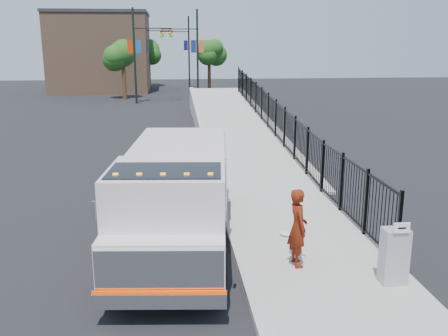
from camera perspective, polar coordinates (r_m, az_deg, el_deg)
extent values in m
plane|color=black|center=(13.50, 1.30, -8.60)|extent=(120.00, 120.00, 0.00)
cube|color=#9E998E|center=(12.09, 11.82, -11.46)|extent=(3.55, 12.00, 0.12)
cube|color=#ADAAA3|center=(11.67, 2.57, -12.03)|extent=(0.30, 12.00, 0.16)
cube|color=#9E998E|center=(29.06, 1.48, 3.87)|extent=(3.95, 24.06, 3.19)
cube|color=black|center=(25.25, 5.88, 4.29)|extent=(0.10, 28.00, 1.80)
cube|color=black|center=(13.46, -5.30, -6.10)|extent=(1.72, 7.17, 0.23)
cube|color=silver|center=(10.86, -6.45, -5.35)|extent=(2.66, 2.52, 2.09)
cube|color=silver|center=(9.85, -7.14, -10.76)|extent=(2.51, 0.96, 1.04)
cube|color=silver|center=(9.51, -7.40, -11.74)|extent=(2.40, 0.31, 0.89)
cube|color=silver|center=(9.67, -7.36, -14.74)|extent=(2.51, 0.43, 0.29)
cube|color=#FE3F00|center=(9.60, -7.39, -13.92)|extent=(2.50, 0.29, 0.06)
cube|color=black|center=(10.41, -6.69, -2.58)|extent=(2.42, 1.57, 0.89)
cube|color=silver|center=(14.44, -4.96, -0.33)|extent=(2.91, 4.61, 1.78)
cube|color=silver|center=(9.96, -14.66, -4.70)|extent=(0.07, 0.07, 0.37)
cube|color=silver|center=(9.66, 0.60, -4.82)|extent=(0.07, 0.07, 0.37)
cube|color=orange|center=(10.09, -12.29, -0.77)|extent=(0.11, 0.09, 0.06)
cube|color=orange|center=(10.01, -9.66, -0.77)|extent=(0.11, 0.09, 0.06)
cube|color=orange|center=(9.94, -6.98, -0.77)|extent=(0.11, 0.09, 0.06)
cube|color=orange|center=(9.90, -4.28, -0.77)|extent=(0.11, 0.09, 0.06)
cube|color=orange|center=(9.88, -1.56, -0.76)|extent=(0.11, 0.09, 0.06)
cylinder|color=black|center=(10.79, -12.62, -12.08)|extent=(0.43, 1.07, 1.04)
cylinder|color=black|center=(10.56, -0.62, -12.32)|extent=(0.43, 1.07, 1.04)
cylinder|color=black|center=(15.46, -8.76, -3.69)|extent=(0.43, 1.07, 1.04)
cylinder|color=black|center=(15.30, -0.59, -3.71)|extent=(0.43, 1.07, 1.04)
cylinder|color=black|center=(16.55, -8.21, -2.46)|extent=(0.43, 1.07, 1.04)
cylinder|color=black|center=(16.40, -0.59, -2.47)|extent=(0.43, 1.07, 1.04)
imported|color=#5D1909|center=(11.79, 8.43, -6.73)|extent=(0.49, 0.70, 1.86)
cube|color=gray|center=(11.54, 18.86, -9.50)|extent=(0.55, 0.40, 1.25)
cube|color=white|center=(11.09, 19.64, -6.46)|extent=(0.35, 0.04, 0.22)
ellipsoid|color=silver|center=(13.82, 7.24, -7.40)|extent=(0.41, 0.41, 0.10)
cylinder|color=black|center=(44.02, -10.18, 12.44)|extent=(0.18, 0.18, 8.00)
cube|color=black|center=(43.93, -8.16, 15.52)|extent=(3.20, 0.08, 0.08)
cube|color=black|center=(43.90, -6.20, 15.12)|extent=(0.18, 0.22, 0.60)
cube|color=#194B88|center=(43.98, -9.76, 13.50)|extent=(0.45, 0.04, 1.10)
cube|color=red|center=(44.03, -10.70, 13.46)|extent=(0.45, 0.04, 1.10)
cylinder|color=black|center=(46.00, -3.04, 12.71)|extent=(0.18, 0.18, 8.00)
cube|color=black|center=(45.94, -5.15, 15.54)|extent=(3.20, 0.08, 0.08)
cube|color=black|center=(45.93, -7.00, 15.06)|extent=(0.18, 0.22, 0.60)
cube|color=#CB562A|center=(46.01, -2.61, 13.71)|extent=(0.45, 0.04, 1.10)
cube|color=navy|center=(45.97, -3.51, 13.70)|extent=(0.45, 0.04, 1.10)
cylinder|color=black|center=(53.67, -9.30, 12.77)|extent=(0.18, 0.18, 8.00)
cube|color=black|center=(53.60, -7.63, 15.29)|extent=(3.20, 0.08, 0.08)
cube|color=black|center=(53.58, -6.02, 14.96)|extent=(0.18, 0.22, 0.60)
cube|color=#235989|center=(53.64, -8.95, 13.64)|extent=(0.45, 0.04, 1.10)
cube|color=#D95513|center=(53.68, -9.71, 13.61)|extent=(0.45, 0.04, 1.10)
cylinder|color=black|center=(58.30, -4.02, 13.02)|extent=(0.18, 0.18, 8.00)
cube|color=black|center=(58.26, -5.69, 15.25)|extent=(3.20, 0.08, 0.08)
cube|color=black|center=(58.26, -7.15, 14.87)|extent=(0.18, 0.22, 0.60)
cube|color=gold|center=(58.30, -3.68, 13.82)|extent=(0.45, 0.04, 1.10)
cube|color=navy|center=(58.27, -4.39, 13.80)|extent=(0.45, 0.04, 1.10)
cylinder|color=#382314|center=(47.66, -11.34, 9.62)|extent=(0.36, 0.36, 3.20)
sphere|color=#194714|center=(47.54, -11.49, 12.50)|extent=(2.48, 2.48, 2.48)
cylinder|color=#382314|center=(54.29, -1.70, 10.43)|extent=(0.36, 0.36, 3.20)
sphere|color=#194714|center=(54.18, -1.72, 12.96)|extent=(2.15, 2.15, 2.15)
cylinder|color=#382314|center=(61.04, -8.53, 10.71)|extent=(0.36, 0.36, 3.20)
sphere|color=#194714|center=(60.94, -8.62, 12.96)|extent=(2.63, 2.63, 2.63)
cube|color=#8C664C|center=(56.83, -13.81, 12.63)|extent=(10.00, 10.00, 8.00)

